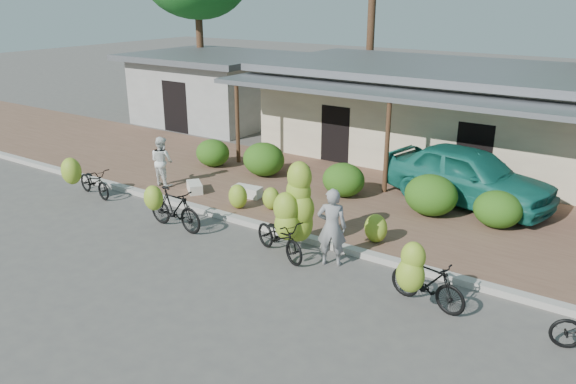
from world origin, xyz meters
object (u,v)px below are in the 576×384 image
object	(u,v)px
bike_far_left	(89,179)
sack_far	(195,187)
teal_van	(469,175)
vendor	(332,227)
bike_left	(172,208)
bike_right	(423,279)
bike_center	(289,219)
sack_near	(247,191)
bystander	(162,161)

from	to	relation	value
bike_far_left	sack_far	bearing A→B (deg)	-43.25
teal_van	vendor	bearing A→B (deg)	176.96
bike_left	bike_right	bearing A→B (deg)	-88.13
sack_far	bike_center	bearing A→B (deg)	-20.20
vendor	bike_center	bearing A→B (deg)	-22.69
bike_right	bike_far_left	bearing A→B (deg)	98.17
bike_left	teal_van	world-z (taller)	teal_van
bike_left	vendor	bearing A→B (deg)	-79.94
vendor	sack_near	bearing A→B (deg)	-52.14
bike_far_left	bike_left	bearing A→B (deg)	-85.30
bike_left	sack_near	world-z (taller)	bike_left
bike_far_left	bike_center	xyz separation A→B (m)	(7.05, 0.16, 0.29)
vendor	teal_van	distance (m)	5.46
bike_left	bystander	size ratio (longest dim) A/B	1.20
bike_far_left	bike_left	distance (m)	3.84
sack_near	teal_van	distance (m)	6.31
bike_far_left	sack_near	world-z (taller)	bike_far_left
sack_near	vendor	xyz separation A→B (m)	(4.09, -2.22, 0.63)
sack_near	sack_far	size ratio (longest dim) A/B	1.13
bike_left	bystander	bearing A→B (deg)	52.63
bike_left	sack_far	size ratio (longest dim) A/B	2.45
bike_far_left	sack_far	xyz separation A→B (m)	(2.50, 1.84, -0.29)
bystander	teal_van	bearing A→B (deg)	-152.36
bike_far_left	teal_van	size ratio (longest dim) A/B	0.36
bike_center	sack_far	xyz separation A→B (m)	(-4.55, 1.67, -0.58)
sack_far	bystander	bearing A→B (deg)	-176.78
bike_center	bike_right	world-z (taller)	bike_center
sack_near	bystander	world-z (taller)	bystander
sack_near	bystander	bearing A→B (deg)	-167.31
bike_far_left	vendor	bearing A→B (deg)	-78.29
sack_near	sack_far	xyz separation A→B (m)	(-1.57, -0.56, -0.01)
bike_center	sack_near	xyz separation A→B (m)	(-2.98, 2.24, -0.57)
bike_center	bike_far_left	bearing A→B (deg)	112.46
sack_far	vendor	xyz separation A→B (m)	(5.66, -1.65, 0.64)
sack_far	sack_near	bearing A→B (deg)	19.78
bike_far_left	sack_near	bearing A→B (deg)	-49.01
bike_far_left	sack_far	size ratio (longest dim) A/B	2.32
bike_center	vendor	xyz separation A→B (m)	(1.11, 0.02, 0.06)
bike_center	bystander	size ratio (longest dim) A/B	1.43
sack_far	bystander	size ratio (longest dim) A/B	0.49
bystander	sack_near	bearing A→B (deg)	-163.71
bike_far_left	bike_left	xyz separation A→B (m)	(3.82, -0.38, 0.05)
bike_far_left	sack_near	size ratio (longest dim) A/B	2.05
bike_left	sack_far	xyz separation A→B (m)	(-1.32, 2.22, -0.34)
bike_center	teal_van	distance (m)	5.86
bystander	bike_center	bearing A→B (deg)	168.13
teal_van	sack_near	bearing A→B (deg)	130.91
bike_right	teal_van	distance (m)	6.03
bike_left	vendor	world-z (taller)	vendor
sack_far	teal_van	distance (m)	7.95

